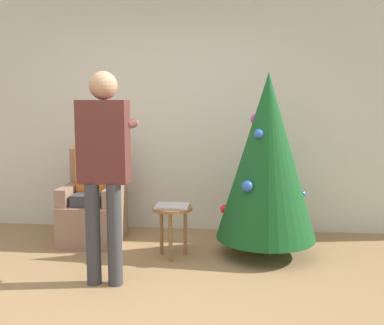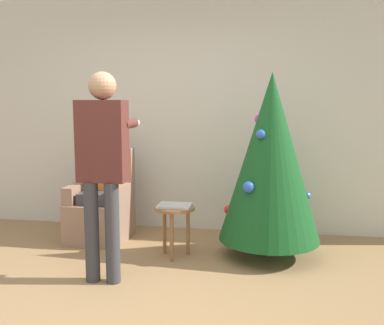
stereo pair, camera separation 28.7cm
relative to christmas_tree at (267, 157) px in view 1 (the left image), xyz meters
name	(u,v)px [view 1 (the left image)]	position (x,y,z in m)	size (l,w,h in m)	color
ground_plane	(127,314)	(-1.06, -1.37, -0.98)	(14.00, 14.00, 0.00)	#99754C
wall_back	(171,114)	(-1.06, 0.86, 0.37)	(8.00, 0.06, 2.70)	beige
christmas_tree	(267,157)	(0.00, 0.00, 0.00)	(0.97, 0.97, 1.78)	brown
armchair	(94,209)	(-1.81, 0.27, -0.63)	(0.61, 0.63, 0.99)	#93705B
person_seated	(93,179)	(-1.81, 0.25, -0.29)	(0.36, 0.46, 1.25)	#38383D
person_standing	(104,158)	(-1.36, -0.81, 0.07)	(0.42, 0.57, 1.74)	#38383D
side_stool	(172,216)	(-0.90, -0.16, -0.56)	(0.39, 0.39, 0.50)	olive
laptop	(172,206)	(-0.90, -0.16, -0.47)	(0.32, 0.24, 0.02)	silver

